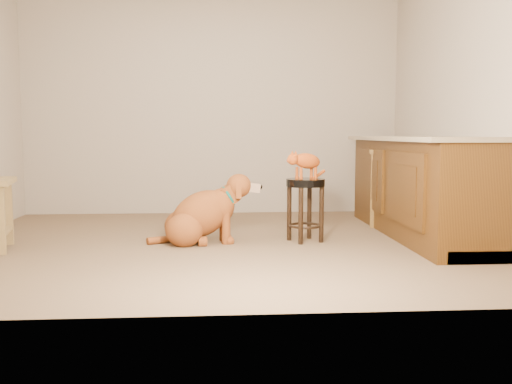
{
  "coord_description": "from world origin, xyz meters",
  "views": [
    {
      "loc": [
        0.03,
        -4.95,
        0.96
      ],
      "look_at": [
        0.39,
        0.05,
        0.45
      ],
      "focal_mm": 40.0,
      "sensor_mm": 36.0,
      "label": 1
    }
  ],
  "objects": [
    {
      "name": "room_shell",
      "position": [
        0.0,
        0.0,
        1.68
      ],
      "size": [
        4.54,
        4.04,
        2.62
      ],
      "color": "#A79986",
      "rests_on": "ground"
    },
    {
      "name": "wood_stool",
      "position": [
        1.85,
        0.88,
        0.42
      ],
      "size": [
        0.52,
        0.52,
        0.8
      ],
      "rotation": [
        0.0,
        0.0,
        -0.23
      ],
      "color": "brown",
      "rests_on": "ground"
    },
    {
      "name": "floor",
      "position": [
        0.0,
        0.0,
        0.0
      ],
      "size": [
        4.5,
        4.0,
        0.01
      ],
      "primitive_type": "cube",
      "color": "brown",
      "rests_on": "ground"
    },
    {
      "name": "cabinet_run",
      "position": [
        1.94,
        0.3,
        0.44
      ],
      "size": [
        0.7,
        2.56,
        0.94
      ],
      "color": "#45280C",
      "rests_on": "ground"
    },
    {
      "name": "golden_retriever",
      "position": [
        -0.09,
        0.04,
        0.24
      ],
      "size": [
        1.03,
        0.54,
        0.65
      ],
      "rotation": [
        0.0,
        0.0,
        0.12
      ],
      "color": "brown",
      "rests_on": "ground"
    },
    {
      "name": "tabby_kitten",
      "position": [
        0.82,
        0.06,
        0.72
      ],
      "size": [
        0.39,
        0.28,
        0.28
      ],
      "rotation": [
        0.0,
        0.0,
        0.37
      ],
      "color": "#963B0F",
      "rests_on": "padded_stool"
    },
    {
      "name": "padded_stool",
      "position": [
        0.83,
        0.06,
        0.4
      ],
      "size": [
        0.38,
        0.38,
        0.56
      ],
      "rotation": [
        0.0,
        0.0,
        0.37
      ],
      "color": "black",
      "rests_on": "ground"
    }
  ]
}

